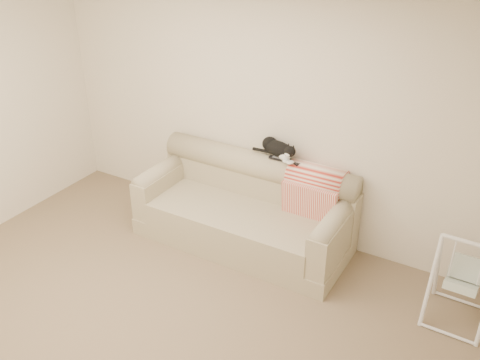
# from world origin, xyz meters

# --- Properties ---
(ground_plane) EXTENTS (5.00, 5.00, 0.00)m
(ground_plane) POSITION_xyz_m (0.00, 0.00, 0.00)
(ground_plane) COLOR brown
(ground_plane) RESTS_ON ground
(room_shell) EXTENTS (5.04, 4.04, 2.60)m
(room_shell) POSITION_xyz_m (0.00, 0.00, 1.53)
(room_shell) COLOR beige
(room_shell) RESTS_ON ground
(sofa) EXTENTS (2.20, 0.93, 0.90)m
(sofa) POSITION_xyz_m (-0.01, 1.62, 0.35)
(sofa) COLOR tan
(sofa) RESTS_ON ground
(remote_a) EXTENTS (0.18, 0.05, 0.03)m
(remote_a) POSITION_xyz_m (0.23, 1.84, 0.91)
(remote_a) COLOR black
(remote_a) RESTS_ON sofa
(remote_b) EXTENTS (0.18, 0.10, 0.02)m
(remote_b) POSITION_xyz_m (0.39, 1.84, 0.91)
(remote_b) COLOR black
(remote_b) RESTS_ON sofa
(tuxedo_cat) EXTENTS (0.52, 0.30, 0.20)m
(tuxedo_cat) POSITION_xyz_m (0.21, 1.87, 1.00)
(tuxedo_cat) COLOR black
(tuxedo_cat) RESTS_ON sofa
(throw_blanket) EXTENTS (0.57, 0.38, 0.58)m
(throw_blanket) POSITION_xyz_m (0.65, 1.84, 0.72)
(throw_blanket) COLOR red
(throw_blanket) RESTS_ON sofa
(baby_swing) EXTENTS (0.50, 0.53, 0.81)m
(baby_swing) POSITION_xyz_m (2.15, 1.46, 0.40)
(baby_swing) COLOR white
(baby_swing) RESTS_ON ground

